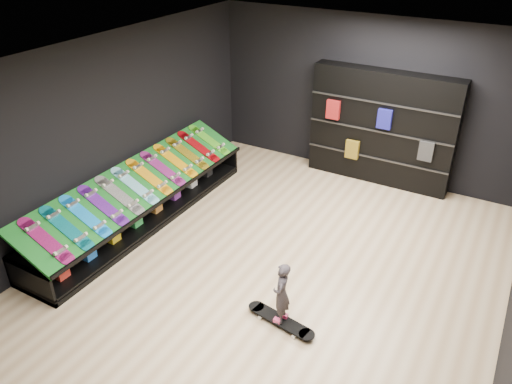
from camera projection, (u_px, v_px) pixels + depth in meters
The scene contains 22 objects.
floor at pixel (279, 266), 7.28m from camera, with size 6.00×7.00×0.01m, color beige.
ceiling at pixel (285, 60), 5.81m from camera, with size 6.00×7.00×0.01m, color white.
wall_back at pixel (368, 99), 9.19m from camera, with size 6.00×0.02×3.00m, color black.
wall_front at pixel (77, 354), 3.90m from camera, with size 6.00×0.02×3.00m, color black.
wall_left at pixel (112, 131), 7.84m from camera, with size 0.02×7.00×3.00m, color black.
display_rack at pixel (143, 206), 8.26m from camera, with size 0.90×4.50×0.50m, color black, non-canonical shape.
turf_ramp at pixel (142, 183), 8.01m from camera, with size 1.00×4.50×0.04m, color #0E5A16.
back_shelving at pixel (382, 128), 9.12m from camera, with size 2.64×0.31×2.12m, color black.
floor_skateboard at pixel (281, 322), 6.22m from camera, with size 0.98×0.22×0.09m, color black, non-canonical shape.
child at pixel (281, 304), 6.08m from camera, with size 0.19×0.13×0.50m, color black.
display_board_0 at pixel (46, 241), 6.56m from camera, with size 0.98×0.22×0.09m, color #E5198C, non-canonical shape.
display_board_1 at pixel (66, 228), 6.82m from camera, with size 0.98×0.22×0.09m, color #0C8C99, non-canonical shape.
display_board_2 at pixel (86, 216), 7.08m from camera, with size 0.98×0.22×0.09m, color blue, non-canonical shape.
display_board_3 at pixel (103, 205), 7.34m from camera, with size 0.98×0.22×0.09m, color purple, non-canonical shape.
display_board_4 at pixel (120, 195), 7.60m from camera, with size 0.98×0.22×0.09m, color black, non-canonical shape.
display_board_5 at pixel (135, 186), 7.86m from camera, with size 0.98×0.22×0.09m, color #0CB2E5, non-canonical shape.
display_board_6 at pixel (149, 177), 8.12m from camera, with size 0.98×0.22×0.09m, color orange, non-canonical shape.
display_board_7 at pixel (163, 169), 8.39m from camera, with size 0.98×0.22×0.09m, color #2626BF, non-canonical shape.
display_board_8 at pixel (176, 161), 8.65m from camera, with size 0.98×0.22×0.09m, color yellow, non-canonical shape.
display_board_9 at pixel (187, 154), 8.91m from camera, with size 0.98×0.22×0.09m, color yellow, non-canonical shape.
display_board_10 at pixel (199, 147), 9.17m from camera, with size 0.98×0.22×0.09m, color red, non-canonical shape.
display_board_11 at pixel (209, 140), 9.43m from camera, with size 0.98×0.22×0.09m, color green, non-canonical shape.
Camera 1 is at (2.59, -5.22, 4.52)m, focal length 35.00 mm.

